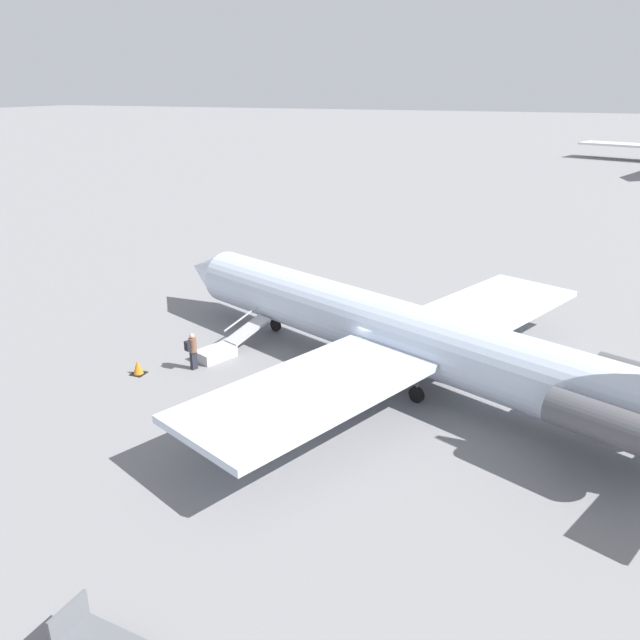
% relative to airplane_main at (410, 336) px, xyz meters
% --- Properties ---
extents(ground_plane, '(600.00, 600.00, 0.00)m').
position_rel_airplane_main_xyz_m(ground_plane, '(0.91, -0.36, -2.18)').
color(ground_plane, slate).
extents(airplane_main, '(29.01, 22.55, 7.29)m').
position_rel_airplane_main_xyz_m(airplane_main, '(0.00, 0.00, 0.00)').
color(airplane_main, silver).
rests_on(airplane_main, ground).
extents(boarding_stairs, '(2.43, 4.10, 1.78)m').
position_rel_airplane_main_xyz_m(boarding_stairs, '(8.92, 0.64, -1.80)').
color(boarding_stairs, '#B2B2B7').
rests_on(boarding_stairs, ground).
extents(passenger, '(0.44, 0.57, 1.74)m').
position_rel_airplane_main_xyz_m(passenger, '(9.38, 2.45, -1.18)').
color(passenger, '#23232D').
rests_on(passenger, ground).
extents(traffic_cone_near_stairs, '(0.61, 0.61, 0.67)m').
position_rel_airplane_main_xyz_m(traffic_cone_near_stairs, '(11.39, 3.83, -1.87)').
color(traffic_cone_near_stairs, black).
rests_on(traffic_cone_near_stairs, ground).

